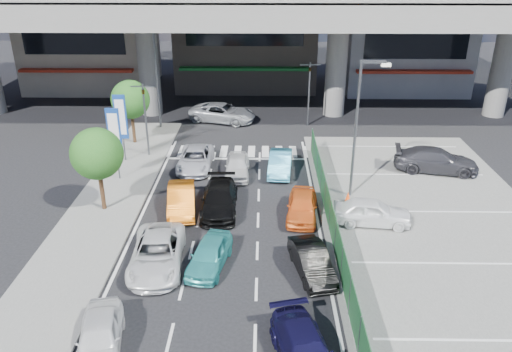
{
  "coord_description": "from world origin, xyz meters",
  "views": [
    {
      "loc": [
        1.87,
        -20.45,
        13.31
      ],
      "look_at": [
        1.48,
        3.55,
        2.37
      ],
      "focal_mm": 35.0,
      "sensor_mm": 36.0,
      "label": 1
    }
  ],
  "objects_px": {
    "tree_near": "(97,154)",
    "parked_sedan_dgrey": "(436,160)",
    "signboard_near": "(114,134)",
    "traffic_light_left": "(144,102)",
    "sedan_white_front_mid": "(237,166)",
    "sedan_black_mid": "(219,199)",
    "street_lamp_right": "(360,119)",
    "tree_far": "(130,100)",
    "sedan_white_mid_left": "(157,253)",
    "minivan_navy_back": "(305,352)",
    "taxi_orange_left": "(181,199)",
    "wagon_silver_front_left": "(196,159)",
    "taxi_teal_mid": "(209,255)",
    "crossing_wagon_silver": "(223,113)",
    "van_white_back_left": "(100,336)",
    "street_lamp_left": "(159,70)",
    "traffic_light_right": "(310,78)",
    "signboard_far": "(121,119)",
    "taxi_orange_right": "(302,206)",
    "kei_truck_front_right": "(280,163)",
    "traffic_cone": "(348,197)",
    "parked_sedan_white": "(372,212)"
  },
  "relations": [
    {
      "from": "parked_sedan_white",
      "to": "parked_sedan_dgrey",
      "type": "bearing_deg",
      "value": -31.34
    },
    {
      "from": "tree_far",
      "to": "sedan_white_mid_left",
      "type": "bearing_deg",
      "value": -72.99
    },
    {
      "from": "traffic_light_right",
      "to": "parked_sedan_dgrey",
      "type": "xyz_separation_m",
      "value": [
        7.59,
        -9.39,
        -3.11
      ]
    },
    {
      "from": "taxi_teal_mid",
      "to": "parked_sedan_dgrey",
      "type": "distance_m",
      "value": 17.49
    },
    {
      "from": "signboard_near",
      "to": "traffic_cone",
      "type": "bearing_deg",
      "value": -11.65
    },
    {
      "from": "street_lamp_right",
      "to": "sedan_black_mid",
      "type": "bearing_deg",
      "value": -165.9
    },
    {
      "from": "crossing_wagon_silver",
      "to": "sedan_white_front_mid",
      "type": "bearing_deg",
      "value": -154.96
    },
    {
      "from": "signboard_far",
      "to": "parked_sedan_dgrey",
      "type": "bearing_deg",
      "value": -3.84
    },
    {
      "from": "taxi_orange_left",
      "to": "taxi_teal_mid",
      "type": "bearing_deg",
      "value": -76.53
    },
    {
      "from": "street_lamp_left",
      "to": "van_white_back_left",
      "type": "bearing_deg",
      "value": -84.55
    },
    {
      "from": "wagon_silver_front_left",
      "to": "parked_sedan_white",
      "type": "height_order",
      "value": "parked_sedan_white"
    },
    {
      "from": "kei_truck_front_right",
      "to": "signboard_far",
      "type": "bearing_deg",
      "value": 175.78
    },
    {
      "from": "van_white_back_left",
      "to": "wagon_silver_front_left",
      "type": "height_order",
      "value": "van_white_back_left"
    },
    {
      "from": "tree_near",
      "to": "parked_sedan_dgrey",
      "type": "height_order",
      "value": "tree_near"
    },
    {
      "from": "van_white_back_left",
      "to": "street_lamp_left",
      "type": "bearing_deg",
      "value": 84.73
    },
    {
      "from": "taxi_teal_mid",
      "to": "parked_sedan_dgrey",
      "type": "bearing_deg",
      "value": 49.66
    },
    {
      "from": "sedan_black_mid",
      "to": "taxi_teal_mid",
      "type": "bearing_deg",
      "value": -91.43
    },
    {
      "from": "signboard_near",
      "to": "traffic_light_left",
      "type": "bearing_deg",
      "value": 75.98
    },
    {
      "from": "wagon_silver_front_left",
      "to": "taxi_orange_left",
      "type": "bearing_deg",
      "value": -90.6
    },
    {
      "from": "sedan_black_mid",
      "to": "taxi_orange_right",
      "type": "height_order",
      "value": "sedan_black_mid"
    },
    {
      "from": "traffic_light_left",
      "to": "parked_sedan_white",
      "type": "bearing_deg",
      "value": -34.17
    },
    {
      "from": "tree_near",
      "to": "tree_far",
      "type": "bearing_deg",
      "value": 94.36
    },
    {
      "from": "signboard_near",
      "to": "wagon_silver_front_left",
      "type": "height_order",
      "value": "signboard_near"
    },
    {
      "from": "taxi_orange_right",
      "to": "parked_sedan_dgrey",
      "type": "height_order",
      "value": "parked_sedan_dgrey"
    },
    {
      "from": "street_lamp_left",
      "to": "sedan_white_mid_left",
      "type": "bearing_deg",
      "value": -80.11
    },
    {
      "from": "taxi_orange_right",
      "to": "traffic_cone",
      "type": "distance_m",
      "value": 3.25
    },
    {
      "from": "signboard_near",
      "to": "kei_truck_front_right",
      "type": "relative_size",
      "value": 1.16
    },
    {
      "from": "traffic_light_right",
      "to": "taxi_orange_left",
      "type": "height_order",
      "value": "traffic_light_right"
    },
    {
      "from": "sedan_black_mid",
      "to": "street_lamp_right",
      "type": "bearing_deg",
      "value": 12.81
    },
    {
      "from": "traffic_light_right",
      "to": "signboard_far",
      "type": "relative_size",
      "value": 1.11
    },
    {
      "from": "taxi_orange_right",
      "to": "sedan_white_front_mid",
      "type": "distance_m",
      "value": 6.62
    },
    {
      "from": "signboard_near",
      "to": "sedan_black_mid",
      "type": "xyz_separation_m",
      "value": [
        6.65,
        -3.94,
        -2.37
      ]
    },
    {
      "from": "street_lamp_right",
      "to": "signboard_near",
      "type": "xyz_separation_m",
      "value": [
        -14.37,
        1.99,
        -1.71
      ]
    },
    {
      "from": "taxi_orange_right",
      "to": "kei_truck_front_right",
      "type": "bearing_deg",
      "value": 105.85
    },
    {
      "from": "minivan_navy_back",
      "to": "taxi_orange_left",
      "type": "relative_size",
      "value": 1.03
    },
    {
      "from": "sedan_black_mid",
      "to": "crossing_wagon_silver",
      "type": "relative_size",
      "value": 0.86
    },
    {
      "from": "street_lamp_right",
      "to": "tree_far",
      "type": "height_order",
      "value": "street_lamp_right"
    },
    {
      "from": "traffic_light_left",
      "to": "crossing_wagon_silver",
      "type": "relative_size",
      "value": 0.94
    },
    {
      "from": "sedan_white_mid_left",
      "to": "traffic_light_right",
      "type": "bearing_deg",
      "value": 63.21
    },
    {
      "from": "traffic_light_right",
      "to": "tree_far",
      "type": "height_order",
      "value": "traffic_light_right"
    },
    {
      "from": "traffic_light_right",
      "to": "taxi_orange_right",
      "type": "distance_m",
      "value": 15.99
    },
    {
      "from": "wagon_silver_front_left",
      "to": "parked_sedan_dgrey",
      "type": "distance_m",
      "value": 15.72
    },
    {
      "from": "taxi_orange_right",
      "to": "crossing_wagon_silver",
      "type": "relative_size",
      "value": 0.72
    },
    {
      "from": "tree_near",
      "to": "signboard_near",
      "type": "bearing_deg",
      "value": 92.87
    },
    {
      "from": "minivan_navy_back",
      "to": "traffic_light_right",
      "type": "bearing_deg",
      "value": 71.35
    },
    {
      "from": "taxi_teal_mid",
      "to": "taxi_orange_right",
      "type": "bearing_deg",
      "value": 57.26
    },
    {
      "from": "sedan_black_mid",
      "to": "traffic_cone",
      "type": "relative_size",
      "value": 7.26
    },
    {
      "from": "traffic_light_left",
      "to": "wagon_silver_front_left",
      "type": "relative_size",
      "value": 1.11
    },
    {
      "from": "signboard_near",
      "to": "sedan_white_front_mid",
      "type": "bearing_deg",
      "value": 6.66
    },
    {
      "from": "minivan_navy_back",
      "to": "crossing_wagon_silver",
      "type": "height_order",
      "value": "crossing_wagon_silver"
    }
  ]
}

